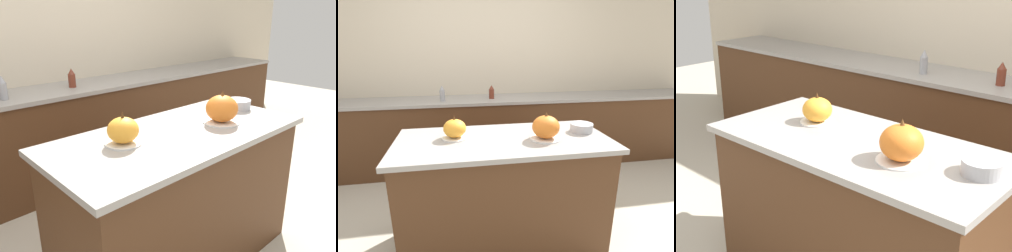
# 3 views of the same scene
# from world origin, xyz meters

# --- Properties ---
(kitchen_island) EXTENTS (1.57, 0.73, 0.90)m
(kitchen_island) POSITION_xyz_m (0.00, 0.00, 0.45)
(kitchen_island) COLOR #4C2D19
(kitchen_island) RESTS_ON ground_plane
(back_counter) EXTENTS (6.00, 0.60, 0.92)m
(back_counter) POSITION_xyz_m (0.00, 1.49, 0.46)
(back_counter) COLOR #4C2D19
(back_counter) RESTS_ON ground_plane
(pumpkin_cake_left) EXTENTS (0.20, 0.20, 0.18)m
(pumpkin_cake_left) POSITION_xyz_m (-0.35, 0.07, 0.97)
(pumpkin_cake_left) COLOR white
(pumpkin_cake_left) RESTS_ON kitchen_island
(pumpkin_cake_right) EXTENTS (0.23, 0.23, 0.20)m
(pumpkin_cake_right) POSITION_xyz_m (0.30, -0.06, 0.99)
(pumpkin_cake_right) COLOR white
(pumpkin_cake_right) RESTS_ON kitchen_island
(bottle_tall) EXTENTS (0.06, 0.06, 0.19)m
(bottle_tall) POSITION_xyz_m (-0.51, 1.40, 1.01)
(bottle_tall) COLOR #99999E
(bottle_tall) RESTS_ON back_counter
(bottle_short) EXTENTS (0.07, 0.07, 0.17)m
(bottle_short) POSITION_xyz_m (0.09, 1.45, 1.00)
(bottle_short) COLOR maroon
(bottle_short) RESTS_ON back_counter
(mixing_bowl) EXTENTS (0.18, 0.18, 0.07)m
(mixing_bowl) POSITION_xyz_m (0.64, 0.05, 0.94)
(mixing_bowl) COLOR #ADADB2
(mixing_bowl) RESTS_ON kitchen_island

